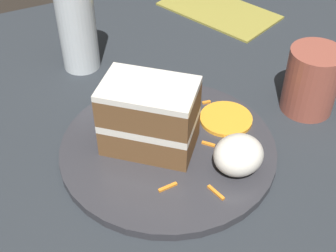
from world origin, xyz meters
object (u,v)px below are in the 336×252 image
cake_slice (149,117)px  cream_dollop (238,155)px  menu_card (219,11)px  orange_garnish (226,119)px  drinking_glass (78,34)px  plate (168,148)px  coffee_mug (312,78)px

cake_slice → cream_dollop: cake_slice is taller
cake_slice → menu_card: size_ratio=0.61×
orange_garnish → menu_card: (0.17, 0.30, -0.01)m
drinking_glass → menu_card: 0.31m
plate → cake_slice: cake_slice is taller
drinking_glass → coffee_mug: size_ratio=1.41×
orange_garnish → menu_card: size_ratio=0.33×
coffee_mug → menu_card: (0.04, 0.32, -0.05)m
cream_dollop → menu_card: bearing=62.2°
orange_garnish → drinking_glass: drinking_glass is taller
cream_dollop → menu_card: cream_dollop is taller
plate → orange_garnish: size_ratio=3.88×
plate → drinking_glass: bearing=98.8°
plate → orange_garnish: (0.10, 0.01, 0.01)m
orange_garnish → coffee_mug: size_ratio=0.76×
cream_dollop → menu_card: size_ratio=0.28×
cake_slice → cream_dollop: (0.08, -0.09, -0.02)m
plate → cake_slice: bearing=150.3°
coffee_mug → cake_slice: bearing=176.1°
cream_dollop → orange_garnish: cream_dollop is taller
coffee_mug → orange_garnish: bearing=173.4°
cake_slice → coffee_mug: size_ratio=1.40×
plate → coffee_mug: (0.23, -0.01, 0.05)m
plate → cream_dollop: bearing=-52.8°
drinking_glass → menu_card: bearing=12.1°
cream_dollop → coffee_mug: size_ratio=0.65×
orange_garnish → coffee_mug: 0.14m
cream_dollop → drinking_glass: (-0.10, 0.33, 0.02)m
orange_garnish → menu_card: 0.35m
plate → drinking_glass: (-0.04, 0.25, 0.05)m
plate → coffee_mug: bearing=-1.3°
orange_garnish → coffee_mug: bearing=-6.6°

